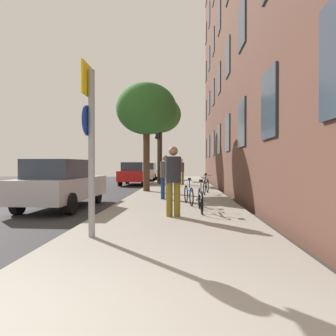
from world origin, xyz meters
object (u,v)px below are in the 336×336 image
at_px(traffic_light, 159,145).
at_px(tree_near, 146,110).
at_px(bicycle_2, 206,186).
at_px(pedestrian_1, 165,174).
at_px(car_2, 147,171).
at_px(sign_post, 90,137).
at_px(pedestrian_0, 173,176).
at_px(tree_far, 160,115).
at_px(pedestrian_2, 181,170).
at_px(car_1, 135,173).
at_px(car_0, 62,183).
at_px(bicycle_1, 189,194).
at_px(bicycle_0, 201,199).

distance_m(traffic_light, tree_near, 5.68).
relative_size(bicycle_2, pedestrian_1, 1.01).
bearing_deg(traffic_light, pedestrian_1, -83.92).
bearing_deg(bicycle_2, car_2, 106.53).
distance_m(sign_post, pedestrian_0, 2.90).
height_order(tree_far, pedestrian_2, tree_far).
height_order(pedestrian_2, car_1, pedestrian_2).
bearing_deg(car_0, bicycle_1, 5.29).
xyz_separation_m(tree_far, bicycle_1, (1.91, -12.37, -4.60)).
relative_size(bicycle_2, car_0, 0.39).
xyz_separation_m(pedestrian_2, car_0, (-3.90, -10.97, -0.28)).
distance_m(pedestrian_1, car_1, 10.63).
xyz_separation_m(bicycle_2, car_0, (-5.09, -4.30, 0.35)).
relative_size(bicycle_2, pedestrian_2, 0.99).
distance_m(pedestrian_0, car_1, 14.71).
height_order(sign_post, car_1, sign_post).
relative_size(sign_post, pedestrian_0, 1.77).
height_order(bicycle_0, bicycle_2, bicycle_2).
height_order(bicycle_0, pedestrian_2, pedestrian_2).
xyz_separation_m(pedestrian_0, car_2, (-3.15, 21.50, -0.31)).
xyz_separation_m(traffic_light, car_1, (-1.80, 1.01, -1.96)).
bearing_deg(tree_far, car_2, 104.38).
xyz_separation_m(bicycle_0, pedestrian_0, (-0.76, -0.91, 0.68)).
bearing_deg(sign_post, car_1, 96.00).
bearing_deg(pedestrian_1, bicycle_0, -69.43).
height_order(pedestrian_2, car_0, pedestrian_2).
xyz_separation_m(bicycle_0, car_1, (-3.98, 13.44, 0.36)).
xyz_separation_m(bicycle_1, car_2, (-3.60, 18.95, 0.37)).
distance_m(tree_near, bicycle_0, 8.25).
relative_size(sign_post, tree_near, 0.59).
distance_m(bicycle_0, bicycle_2, 5.58).
relative_size(sign_post, pedestrian_2, 1.83).
bearing_deg(car_0, bicycle_2, 40.20).
distance_m(pedestrian_2, car_2, 9.00).
distance_m(tree_far, pedestrian_2, 4.61).
distance_m(tree_near, tree_far, 7.12).
xyz_separation_m(tree_far, car_0, (-2.31, -12.76, -4.22)).
relative_size(tree_far, car_0, 1.41).
distance_m(car_1, car_2, 7.16).
height_order(sign_post, pedestrian_0, sign_post).
xyz_separation_m(bicycle_0, car_0, (-4.53, 1.26, 0.36)).
bearing_deg(pedestrian_0, car_1, 102.65).
relative_size(traffic_light, pedestrian_0, 2.16).
bearing_deg(sign_post, car_0, 117.05).
xyz_separation_m(sign_post, pedestrian_1, (1.02, 6.46, -0.88)).
bearing_deg(sign_post, tree_far, 90.00).
distance_m(traffic_light, tree_far, 2.77).
relative_size(sign_post, bicycle_2, 1.85).
relative_size(pedestrian_0, pedestrian_1, 1.06).
bearing_deg(bicycle_2, tree_near, 154.65).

